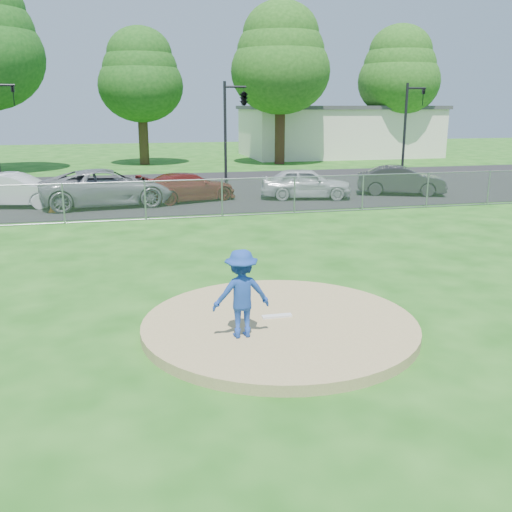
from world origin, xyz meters
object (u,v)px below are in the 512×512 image
Objects in this scene: pitcher at (241,294)px; commercial_building at (338,131)px; parked_car_darkred at (188,187)px; parked_car_gray at (108,187)px; tree_far_right at (399,71)px; traffic_signal_center at (242,100)px; parked_car_white at (15,190)px; tree_center at (140,75)px; tree_right at (281,58)px; parked_car_pearl at (306,183)px; parked_car_charcoal at (401,180)px; traffic_signal_right at (409,122)px; traffic_cone at (53,204)px.

commercial_building is at bearing -115.48° from pitcher.
pitcher reaches higher than parked_car_darkred.
commercial_building is at bearing -47.58° from parked_car_gray.
tree_far_right is at bearing -36.87° from commercial_building.
traffic_signal_center reaches higher than parked_car_white.
tree_center is 0.85× the size of tree_right.
parked_car_darkred is 5.56m from parked_car_pearl.
commercial_building is 3.62× the size of parked_car_darkred.
traffic_signal_center is at bearing -116.71° from tree_right.
parked_car_gray is 1.37× the size of parked_car_charcoal.
tree_far_right is (4.00, -3.00, 4.90)m from commercial_building.
traffic_signal_center is 3.44× the size of pitcher.
pitcher is (0.11, -34.57, -5.46)m from tree_center.
tree_center is at bearing 141.78° from traffic_signal_right.
tree_center is at bearing -177.27° from tree_far_right.
parked_car_white is 1.04× the size of parked_car_charcoal.
traffic_cone is 16.38m from parked_car_charcoal.
tree_center is 19.64m from traffic_signal_right.
parked_car_white is 0.98× the size of parked_car_darkred.
commercial_building reaches higher than parked_car_white.
parked_car_darkred is at bearing -119.12° from tree_right.
tree_far_right is 2.51× the size of parked_car_pearl.
parked_car_white is (-21.59, -5.70, -2.62)m from traffic_signal_right.
tree_center is 22.46m from parked_car_charcoal.
pitcher is at bearing -145.60° from parked_car_white.
tree_center is 19.35m from parked_car_gray.
tree_center is 20.85m from traffic_cone.
traffic_signal_center and traffic_signal_right have the same top height.
traffic_signal_center is 1.26× the size of parked_car_white.
tree_right is at bearing -43.81° from parked_car_gray.
tree_far_right reaches higher than traffic_cone.
parked_car_gray is (-17.66, -6.35, -2.55)m from traffic_signal_right.
traffic_signal_right is at bearing -76.81° from parked_car_gray.
tree_center is (-17.00, -4.00, 4.31)m from commercial_building.
traffic_signal_right is (15.24, -12.00, -3.11)m from tree_center.
parked_car_gray is at bearing 78.79° from parked_car_darkred.
traffic_cone is 2.52m from parked_car_gray.
parked_car_gray is 1.36× the size of parked_car_pearl.
traffic_signal_right is at bearing -40.24° from parked_car_pearl.
tree_center is 18.84m from parked_car_darkred.
parked_car_pearl is at bearing -70.03° from tree_center.
parked_car_white is (-23.36, -21.70, -1.42)m from commercial_building.
traffic_cone is at bearing -130.20° from tree_right.
parked_car_pearl is (-14.32, -19.39, -6.32)m from tree_far_right.
traffic_cone is at bearing -159.70° from traffic_signal_right.
tree_far_right reaches higher than parked_car_white.
pitcher is at bearing -120.42° from tree_far_right.
traffic_signal_right is 8.78× the size of traffic_cone.
traffic_signal_right is at bearing 0.00° from traffic_signal_center.
tree_center reaches higher than parked_car_gray.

